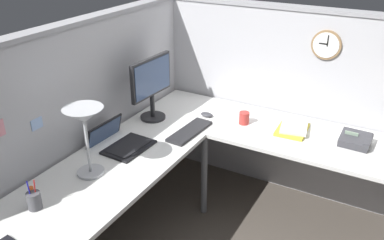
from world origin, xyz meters
TOP-DOWN VIEW (x-y plane):
  - ground_plane at (0.00, 0.00)m, footprint 6.80×6.80m
  - cubicle_wall_back at (-0.36, 0.87)m, footprint 2.57×0.12m
  - cubicle_wall_right at (0.87, -0.27)m, footprint 0.12×2.37m
  - desk at (-0.15, -0.05)m, footprint 2.35×2.15m
  - monitor at (0.18, 0.64)m, footprint 0.46×0.20m
  - laptop at (-0.30, 0.61)m, footprint 0.35×0.39m
  - keyboard at (0.11, 0.26)m, footprint 0.44×0.17m
  - computer_mouse at (0.42, 0.28)m, footprint 0.06×0.10m
  - desk_lamp_dome at (-0.67, 0.53)m, footprint 0.24×0.24m
  - pen_cup at (-1.08, 0.56)m, footprint 0.08×0.08m
  - office_phone at (0.51, -0.85)m, footprint 0.20×0.21m
  - book_stack at (0.51, -0.40)m, footprint 0.31×0.24m
  - coffee_mug at (0.44, -0.03)m, footprint 0.08×0.08m
  - wall_clock at (0.82, -0.50)m, footprint 0.04×0.22m
  - pinned_note_leftmost at (-0.77, 0.82)m, footprint 0.08×0.00m

SIDE VIEW (x-z plane):
  - ground_plane at x=0.00m, z-range 0.00..0.00m
  - desk at x=-0.15m, z-range 0.27..1.00m
  - keyboard at x=0.11m, z-range 0.73..0.75m
  - computer_mouse at x=0.42m, z-range 0.73..0.76m
  - book_stack at x=0.51m, z-range 0.73..0.77m
  - laptop at x=-0.30m, z-range 0.65..0.86m
  - office_phone at x=0.51m, z-range 0.71..0.82m
  - coffee_mug at x=0.44m, z-range 0.73..0.83m
  - pen_cup at x=-1.08m, z-range 0.69..0.87m
  - cubicle_wall_back at x=-0.36m, z-range 0.00..1.58m
  - cubicle_wall_right at x=0.87m, z-range 0.00..1.58m
  - monitor at x=0.18m, z-range 0.77..1.27m
  - pinned_note_leftmost at x=-0.77m, z-range 1.02..1.09m
  - desk_lamp_dome at x=-0.67m, z-range 0.87..1.32m
  - wall_clock at x=0.82m, z-range 1.22..1.44m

